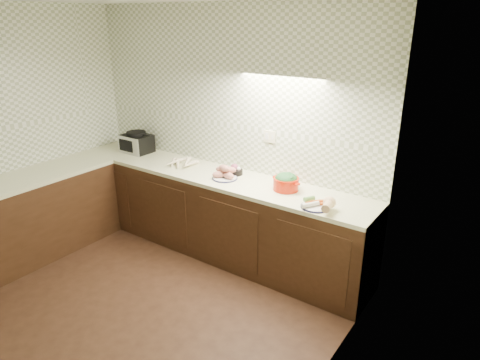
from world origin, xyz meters
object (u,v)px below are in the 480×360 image
Objects in this scene: toaster_oven at (137,143)px; veg_plate at (322,204)px; parsnip_pile at (184,162)px; dutch_oven at (286,182)px; sweet_potato_plate at (225,174)px; onion_bowl at (235,171)px.

toaster_oven is 2.58m from veg_plate.
dutch_oven reaches higher than parsnip_pile.
veg_plate is (1.77, -0.20, 0.01)m from parsnip_pile.
toaster_oven is at bearing 174.96° from sweet_potato_plate.
toaster_oven reaches higher than parsnip_pile.
toaster_oven is 1.14× the size of veg_plate.
sweet_potato_plate is 0.67m from dutch_oven.
parsnip_pile is at bearing 171.84° from sweet_potato_plate.
onion_bowl is at bearing 84.75° from sweet_potato_plate.
veg_plate is (1.11, -0.27, 0.00)m from onion_bowl.
dutch_oven is 0.50m from veg_plate.
toaster_oven reaches higher than sweet_potato_plate.
parsnip_pile is (0.80, -0.03, -0.09)m from toaster_oven.
sweet_potato_plate is 0.85× the size of dutch_oven.
parsnip_pile is 1.52× the size of sweet_potato_plate.
sweet_potato_plate is (1.44, -0.13, -0.06)m from toaster_oven.
toaster_oven is 1.46m from onion_bowl.
dutch_oven reaches higher than sweet_potato_plate.
dutch_oven is at bearing 157.13° from veg_plate.
sweet_potato_plate is at bearing 174.54° from veg_plate.
toaster_oven is 0.80m from parsnip_pile.
veg_plate is (2.57, -0.23, -0.08)m from toaster_oven.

